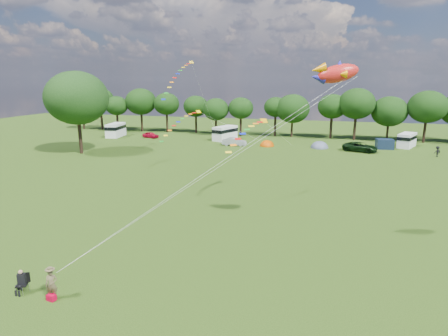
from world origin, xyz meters
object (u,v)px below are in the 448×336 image
(car_a, at_px, (151,135))
(tent_orange, at_px, (267,146))
(campervan_b, at_px, (225,133))
(tent_greyblue, at_px, (319,148))
(car_b, at_px, (234,142))
(campervan_a, at_px, (116,130))
(car_d, at_px, (360,147))
(walker_b, at_px, (437,152))
(camp_chair, at_px, (22,279))
(fish_kite, at_px, (334,73))
(big_tree, at_px, (77,98))
(kite_flyer, at_px, (52,284))
(campervan_d, at_px, (407,140))

(car_a, relative_size, tent_orange, 1.27)
(campervan_b, xyz_separation_m, tent_greyblue, (18.61, -4.09, -1.47))
(car_b, height_order, campervan_a, campervan_a)
(car_d, xyz_separation_m, walker_b, (11.39, -1.45, 0.06))
(car_a, relative_size, car_d, 0.64)
(camp_chair, distance_m, walker_b, 59.41)
(car_d, distance_m, fish_kite, 41.53)
(big_tree, bearing_deg, walker_b, 12.66)
(tent_greyblue, relative_size, fish_kite, 1.02)
(car_a, height_order, camp_chair, camp_chair)
(car_d, height_order, kite_flyer, kite_flyer)
(camp_chair, bearing_deg, campervan_d, 37.85)
(car_b, bearing_deg, big_tree, 119.08)
(car_a, distance_m, walker_b, 52.74)
(fish_kite, bearing_deg, tent_greyblue, 78.42)
(campervan_d, distance_m, tent_orange, 25.10)
(campervan_d, bearing_deg, car_d, 152.32)
(tent_orange, height_order, fish_kite, fish_kite)
(campervan_b, distance_m, tent_orange, 10.44)
(car_a, bearing_deg, car_d, -82.33)
(tent_orange, relative_size, walker_b, 1.70)
(big_tree, xyz_separation_m, campervan_d, (52.88, 20.76, -7.67))
(tent_greyblue, xyz_separation_m, walker_b, (18.09, -3.17, 0.83))
(big_tree, distance_m, tent_orange, 33.48)
(car_b, bearing_deg, campervan_b, 27.33)
(car_a, bearing_deg, car_b, -89.34)
(tent_greyblue, bearing_deg, car_d, -14.42)
(car_b, height_order, campervan_d, campervan_d)
(campervan_d, distance_m, fish_kite, 49.51)
(campervan_a, distance_m, campervan_d, 57.42)
(campervan_a, height_order, walker_b, campervan_a)
(campervan_a, height_order, campervan_d, campervan_a)
(car_d, height_order, fish_kite, fish_kite)
(car_a, height_order, walker_b, walker_b)
(big_tree, bearing_deg, car_b, 31.69)
(car_b, relative_size, campervan_b, 0.68)
(tent_orange, relative_size, tent_greyblue, 0.83)
(campervan_d, relative_size, tent_greyblue, 1.60)
(camp_chair, xyz_separation_m, walker_b, (33.22, 49.26, -0.01))
(car_b, xyz_separation_m, campervan_b, (-3.39, 5.88, 0.76))
(big_tree, height_order, car_d, big_tree)
(camp_chair, bearing_deg, campervan_b, 69.11)
(car_d, bearing_deg, tent_orange, 101.93)
(tent_greyblue, distance_m, fish_kite, 43.08)
(car_b, relative_size, kite_flyer, 2.34)
(tent_orange, bearing_deg, walker_b, -5.53)
(car_b, distance_m, kite_flyer, 50.78)
(car_d, bearing_deg, fish_kite, -171.47)
(fish_kite, bearing_deg, tent_orange, 91.26)
(campervan_a, bearing_deg, car_b, -107.41)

